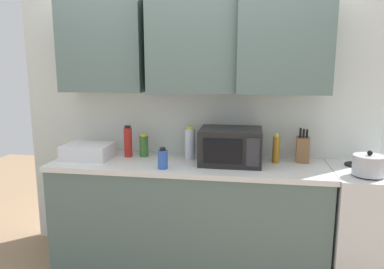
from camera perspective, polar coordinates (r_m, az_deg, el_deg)
name	(u,v)px	position (r m, az deg, el deg)	size (l,w,h in m)	color
wall_back_with_cabinets	(192,77)	(3.06, 0.01, 8.99)	(3.07, 0.50, 2.60)	silver
counter_run	(188,215)	(3.08, -0.68, -12.46)	(2.20, 0.63, 0.90)	slate
stove_range	(381,229)	(3.19, 27.31, -12.93)	(0.76, 0.64, 0.91)	silver
kettle	(369,165)	(2.84, 25.83, -4.30)	(0.22, 0.22, 0.17)	#B2B2B7
microwave	(231,146)	(2.89, 6.03, -1.82)	(0.48, 0.37, 0.28)	black
dish_rack	(88,151)	(3.17, -15.88, -2.53)	(0.38, 0.30, 0.12)	silver
knife_block	(303,149)	(3.07, 16.86, -2.20)	(0.11, 0.13, 0.28)	brown
bottle_blue_cleaner	(163,159)	(2.76, -4.58, -3.82)	(0.07, 0.07, 0.16)	#2D56B7
bottle_red_sauce	(128,142)	(3.14, -9.93, -1.11)	(0.07, 0.07, 0.27)	red
bottle_green_oil	(144,146)	(3.14, -7.51, -1.73)	(0.08, 0.08, 0.20)	#386B2D
bottle_amber_vinegar	(276,149)	(2.99, 12.95, -2.25)	(0.06, 0.06, 0.23)	#AD701E
bottle_clear_tall	(190,143)	(3.02, -0.36, -1.40)	(0.08, 0.08, 0.27)	silver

